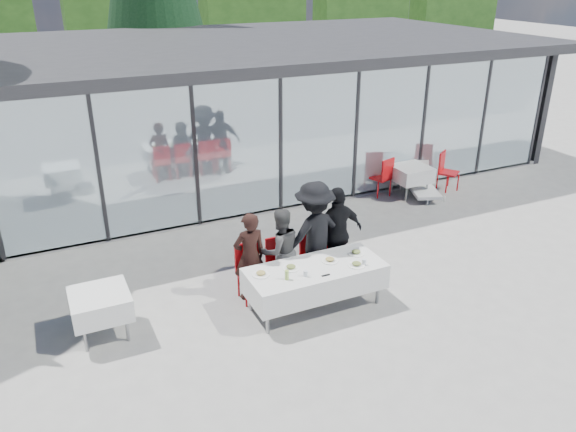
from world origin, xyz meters
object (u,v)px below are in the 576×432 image
object	(u,v)px
diner_chair_d	(336,249)
lounger	(421,183)
dining_table	(315,278)
diner_a	(250,256)
spare_chair_b	(384,175)
plate_c	(330,260)
juice_bottle	(287,275)
plate_extra	(356,264)
plate_d	(356,253)
folded_eyeglasses	(326,275)
diner_c	(314,234)
spare_table_left	(100,304)
diner_chair_a	(250,269)
plate_a	(261,274)
diner_chair_b	(280,262)
spare_table_right	(411,173)
spare_chair_a	(445,169)
plate_b	(291,267)
diner_chair_c	(313,255)
diner_d	(337,233)
diner_b	(280,251)

from	to	relation	value
diner_chair_d	lounger	bearing A→B (deg)	34.32
dining_table	diner_a	xyz separation A→B (m)	(-0.85, 0.74, 0.24)
diner_chair_d	spare_chair_b	size ratio (longest dim) A/B	1.00
diner_chair_d	plate_c	xyz separation A→B (m)	(-0.52, -0.68, 0.24)
diner_chair_d	juice_bottle	world-z (taller)	diner_chair_d
plate_c	plate_extra	size ratio (longest dim) A/B	1.00
plate_d	folded_eyeglasses	distance (m)	0.92
diner_c	spare_table_left	distance (m)	3.67
diner_chair_d	spare_table_left	world-z (taller)	diner_chair_d
diner_chair_a	plate_a	distance (m)	0.66
plate_c	diner_chair_b	bearing A→B (deg)	131.36
juice_bottle	spare_table_left	bearing A→B (deg)	162.96
dining_table	spare_table_left	world-z (taller)	dining_table
diner_chair_a	spare_table_right	world-z (taller)	diner_chair_a
plate_c	folded_eyeglasses	xyz separation A→B (m)	(-0.29, -0.39, -0.02)
diner_chair_d	spare_chair_b	world-z (taller)	same
spare_chair_a	spare_table_right	bearing A→B (deg)	177.06
spare_table_left	juice_bottle	bearing A→B (deg)	-17.04
juice_bottle	spare_chair_b	distance (m)	5.87
spare_chair_a	spare_chair_b	bearing A→B (deg)	171.11
plate_extra	diner_chair_b	bearing A→B (deg)	132.67
diner_chair_a	folded_eyeglasses	world-z (taller)	diner_chair_a
plate_a	juice_bottle	bearing A→B (deg)	-43.49
plate_b	plate_extra	distance (m)	1.07
diner_chair_c	spare_chair_a	size ratio (longest dim) A/B	1.00
dining_table	plate_c	xyz separation A→B (m)	(0.31, 0.07, 0.24)
diner_a	plate_a	size ratio (longest dim) A/B	5.62
folded_eyeglasses	diner_chair_d	bearing A→B (deg)	52.96
diner_chair_c	spare_table_left	size ratio (longest dim) A/B	1.13
juice_bottle	spare_chair_b	size ratio (longest dim) A/B	0.16
plate_extra	plate_d	bearing A→B (deg)	59.46
plate_d	juice_bottle	xyz separation A→B (m)	(-1.42, -0.28, 0.06)
spare_table_left	folded_eyeglasses	bearing A→B (deg)	-16.54
juice_bottle	spare_chair_a	size ratio (longest dim) A/B	0.16
juice_bottle	dining_table	bearing A→B (deg)	15.59
diner_chair_d	plate_d	world-z (taller)	diner_chair_d
diner_chair_b	diner_chair_d	size ratio (longest dim) A/B	1.00
diner_chair_d	lounger	distance (m)	4.79
diner_a	diner_d	world-z (taller)	diner_d
diner_chair_a	plate_b	distance (m)	0.82
diner_b	diner_chair_c	world-z (taller)	diner_b
dining_table	plate_d	xyz separation A→B (m)	(0.83, 0.11, 0.24)
diner_chair_c	diner_d	distance (m)	0.57
plate_extra	folded_eyeglasses	xyz separation A→B (m)	(-0.61, -0.07, -0.02)
diner_chair_c	juice_bottle	bearing A→B (deg)	-135.98
spare_chair_a	diner_chair_a	bearing A→B (deg)	-157.06
diner_d	spare_table_left	size ratio (longest dim) A/B	2.01
diner_chair_b	plate_extra	world-z (taller)	diner_chair_b
plate_a	spare_chair_b	world-z (taller)	spare_chair_b
plate_extra	juice_bottle	world-z (taller)	juice_bottle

